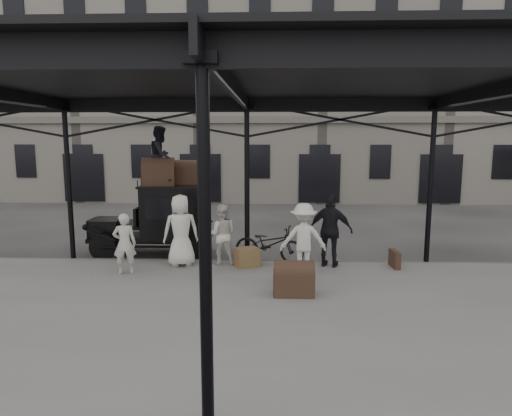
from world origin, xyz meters
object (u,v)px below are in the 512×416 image
Objects in this scene: steamer_trunk_roof_near at (159,174)px; steamer_trunk_platform at (294,281)px; bicycle at (269,244)px; taxi at (165,217)px; porter_official at (331,230)px; porter_left at (125,244)px.

steamer_trunk_platform is (3.83, -3.59, -2.05)m from steamer_trunk_roof_near.
bicycle is at bearing -24.58° from steamer_trunk_roof_near.
taxi is at bearing 84.45° from bicycle.
taxi reaches higher than bicycle.
bicycle is at bearing -20.57° from taxi.
bicycle is 2.11× the size of steamer_trunk_roof_near.
steamer_trunk_platform is at bearing -45.74° from taxi.
taxi is 4.15× the size of steamer_trunk_platform.
porter_left is at bearing 26.87° from porter_official.
steamer_trunk_roof_near is at bearing 2.65° from porter_official.
taxi is at bearing -0.30° from porter_official.
bicycle is 2.22× the size of steamer_trunk_platform.
bicycle is 2.71m from steamer_trunk_platform.
steamer_trunk_roof_near is (-0.08, -0.25, 1.32)m from taxi.
porter_official reaches higher than porter_left.
taxi is 1.84× the size of porter_official.
porter_official is at bearing 65.03° from steamer_trunk_platform.
taxi is 5.06m from porter_official.
porter_left is 2.72m from steamer_trunk_roof_near.
porter_official is 2.25× the size of steamer_trunk_platform.
taxi is 3.93× the size of steamer_trunk_roof_near.
bicycle reaches higher than steamer_trunk_platform.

